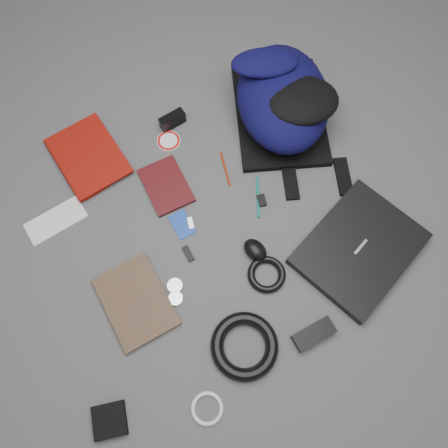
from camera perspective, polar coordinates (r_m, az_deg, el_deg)
name	(u,v)px	position (r m, az deg, el deg)	size (l,w,h in m)	color
ground	(224,226)	(1.47, 0.00, -0.28)	(4.00, 4.00, 0.00)	#4F4F51
backpack	(283,98)	(1.60, 7.66, 16.02)	(0.34, 0.50, 0.21)	black
laptop	(359,249)	(1.49, 17.22, -3.08)	(0.39, 0.30, 0.04)	black
textbook_red	(61,172)	(1.64, -20.50, 6.43)	(0.21, 0.29, 0.03)	maroon
comic_book	(108,317)	(1.43, -14.91, -11.64)	(0.19, 0.26, 0.02)	#A2670B
envelope	(56,220)	(1.58, -21.12, 0.44)	(0.20, 0.09, 0.00)	white
dvd_case	(166,186)	(1.53, -7.58, 5.00)	(0.14, 0.19, 0.02)	#3B0B0D
compact_camera	(172,120)	(1.64, -6.75, 13.32)	(0.09, 0.03, 0.05)	black
sticker_disc	(169,141)	(1.63, -7.24, 10.74)	(0.09, 0.09, 0.00)	white
pen_teal	(258,197)	(1.51, 4.47, 3.54)	(0.01, 0.01, 0.15)	#0E7F6A
pen_red	(225,169)	(1.55, 0.17, 7.21)	(0.01, 0.01, 0.14)	#A42B0C
id_badge	(182,224)	(1.47, -5.50, -0.06)	(0.06, 0.09, 0.00)	#1842B4
usb_black	(188,254)	(1.44, -4.69, -3.88)	(0.02, 0.06, 0.01)	black
usb_silver	(191,223)	(1.47, -4.38, 0.12)	(0.02, 0.04, 0.01)	silver
key_fob	(262,200)	(1.50, 4.93, 3.09)	(0.03, 0.04, 0.01)	black
mouse	(255,250)	(1.42, 4.10, -3.40)	(0.06, 0.09, 0.04)	black
headphone_left	(176,298)	(1.40, -6.32, -9.65)	(0.05, 0.05, 0.01)	silver
headphone_right	(175,286)	(1.41, -6.43, -8.02)	(0.05, 0.05, 0.01)	#B2B2B4
cable_coil	(267,274)	(1.41, 5.58, -6.57)	(0.12, 0.12, 0.02)	black
power_brick	(314,334)	(1.40, 11.63, -13.89)	(0.13, 0.05, 0.03)	black
power_cord_coil	(244,346)	(1.36, 2.69, -15.62)	(0.21, 0.21, 0.04)	black
pouch	(110,420)	(1.40, -14.72, -23.57)	(0.09, 0.09, 0.02)	black
white_cable_coil	(207,408)	(1.37, -2.20, -22.94)	(0.10, 0.10, 0.01)	white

